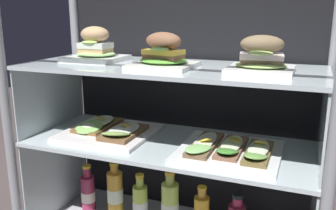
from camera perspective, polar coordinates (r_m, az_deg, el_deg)
case_frame at (r=1.44m, az=1.75°, el=-0.52°), size 1.12×0.48×0.98m
riser_lower_tier at (r=1.45m, az=-0.00°, el=-13.36°), size 1.05×0.41×0.38m
shelf_lower_glass at (r=1.37m, az=-0.00°, el=-6.10°), size 1.07×0.43×0.01m
riser_upper_tier at (r=1.33m, az=-0.00°, el=-0.29°), size 1.05×0.41×0.27m
shelf_upper_glass at (r=1.30m, az=-0.00°, el=5.83°), size 1.07×0.43×0.01m
plated_roll_sandwich_right_of_center at (r=1.46m, az=-11.25°, el=8.61°), size 0.21×0.21×0.13m
plated_roll_sandwich_mid_left at (r=1.25m, az=-0.69°, el=7.79°), size 0.21×0.21×0.12m
plated_roll_sandwich_left_of_center at (r=1.18m, az=14.33°, el=6.90°), size 0.20×0.20×0.12m
open_sandwich_tray_mid_right at (r=1.46m, az=-9.19°, el=-3.87°), size 0.34×0.33×0.06m
open_sandwich_tray_far_right at (r=1.26m, az=9.60°, el=-6.86°), size 0.34×0.33×0.06m
juice_bottle_back_left at (r=1.72m, az=-12.37°, el=-13.09°), size 0.06×0.06×0.21m
juice_bottle_front_second at (r=1.64m, az=-8.24°, el=-13.42°), size 0.07×0.07×0.25m
juice_bottle_front_right_end at (r=1.59m, az=-4.35°, el=-15.11°), size 0.06×0.06×0.22m
juice_bottle_front_fourth at (r=1.53m, az=0.31°, el=-15.51°), size 0.07×0.07×0.25m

